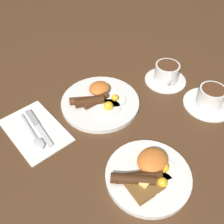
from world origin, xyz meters
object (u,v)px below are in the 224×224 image
object	(u,v)px
breakfast_plate_near	(100,101)
spoon	(36,140)
teacup_near	(166,74)
knife	(37,125)
breakfast_plate_far	(148,174)
teacup_far	(210,98)

from	to	relation	value
breakfast_plate_near	spoon	size ratio (longest dim) A/B	1.58
teacup_near	knife	xyz separation A→B (m)	(0.47, -0.07, -0.02)
knife	breakfast_plate_near	bearing A→B (deg)	83.28
knife	spoon	size ratio (longest dim) A/B	1.05
breakfast_plate_near	spoon	bearing A→B (deg)	4.62
breakfast_plate_far	knife	distance (m)	0.36
teacup_near	teacup_far	size ratio (longest dim) A/B	0.90
breakfast_plate_near	spoon	world-z (taller)	breakfast_plate_near
breakfast_plate_near	knife	distance (m)	0.21
breakfast_plate_near	teacup_near	size ratio (longest dim) A/B	1.73
breakfast_plate_near	spoon	distance (m)	0.24
breakfast_plate_near	breakfast_plate_far	xyz separation A→B (m)	(0.06, 0.30, 0.00)
teacup_near	spoon	world-z (taller)	teacup_near
breakfast_plate_near	knife	bearing A→B (deg)	-8.44
breakfast_plate_far	spoon	size ratio (longest dim) A/B	1.36
breakfast_plate_far	teacup_near	xyz separation A→B (m)	(-0.32, -0.25, 0.01)
knife	breakfast_plate_far	bearing A→B (deg)	26.65
breakfast_plate_near	teacup_near	bearing A→B (deg)	170.54
breakfast_plate_far	teacup_far	size ratio (longest dim) A/B	1.35
teacup_near	spoon	distance (m)	0.50
breakfast_plate_near	teacup_far	xyz separation A→B (m)	(-0.29, 0.22, 0.01)
breakfast_plate_near	teacup_near	world-z (taller)	teacup_near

